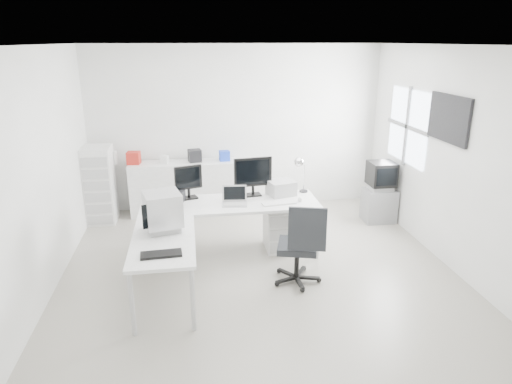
{
  "coord_description": "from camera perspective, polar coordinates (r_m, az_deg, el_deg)",
  "views": [
    {
      "loc": [
        -0.81,
        -5.28,
        2.85
      ],
      "look_at": [
        0.0,
        0.2,
        1.0
      ],
      "focal_mm": 32.0,
      "sensor_mm": 36.0,
      "label": 1
    }
  ],
  "objects": [
    {
      "name": "floor",
      "position": [
        6.05,
        0.28,
        -9.62
      ],
      "size": [
        5.0,
        5.0,
        0.01
      ],
      "primitive_type": "cube",
      "color": "beige",
      "rests_on": "ground"
    },
    {
      "name": "ceiling",
      "position": [
        5.34,
        0.33,
        17.94
      ],
      "size": [
        5.0,
        5.0,
        0.01
      ],
      "primitive_type": "cube",
      "color": "white",
      "rests_on": "back_wall"
    },
    {
      "name": "back_wall",
      "position": [
        7.95,
        -2.46,
        7.95
      ],
      "size": [
        5.0,
        0.02,
        2.8
      ],
      "primitive_type": "cube",
      "color": "white",
      "rests_on": "floor"
    },
    {
      "name": "left_wall",
      "position": [
        5.73,
        -25.27,
        2.01
      ],
      "size": [
        0.02,
        5.0,
        2.8
      ],
      "primitive_type": "cube",
      "color": "white",
      "rests_on": "floor"
    },
    {
      "name": "right_wall",
      "position": [
        6.4,
        23.08,
        3.88
      ],
      "size": [
        0.02,
        5.0,
        2.8
      ],
      "primitive_type": "cube",
      "color": "white",
      "rests_on": "floor"
    },
    {
      "name": "window",
      "position": [
        7.37,
        18.4,
        7.78
      ],
      "size": [
        0.02,
        1.2,
        1.1
      ],
      "primitive_type": null,
      "color": "white",
      "rests_on": "right_wall"
    },
    {
      "name": "wall_picture",
      "position": [
        6.37,
        22.95,
        8.46
      ],
      "size": [
        0.04,
        0.9,
        0.6
      ],
      "primitive_type": null,
      "color": "black",
      "rests_on": "right_wall"
    },
    {
      "name": "main_desk",
      "position": [
        6.35,
        -3.19,
        -4.5
      ],
      "size": [
        2.4,
        0.8,
        0.75
      ],
      "primitive_type": null,
      "color": "silver",
      "rests_on": "floor"
    },
    {
      "name": "side_desk",
      "position": [
        5.35,
        -11.28,
        -9.5
      ],
      "size": [
        0.7,
        1.4,
        0.75
      ],
      "primitive_type": null,
      "color": "silver",
      "rests_on": "floor"
    },
    {
      "name": "drawer_pedestal",
      "position": [
        6.52,
        2.94,
        -4.58
      ],
      "size": [
        0.4,
        0.5,
        0.6
      ],
      "primitive_type": "cube",
      "color": "silver",
      "rests_on": "floor"
    },
    {
      "name": "inkjet_printer",
      "position": [
        6.27,
        -11.1,
        -0.72
      ],
      "size": [
        0.51,
        0.45,
        0.15
      ],
      "primitive_type": "cube",
      "rotation": [
        0.0,
        0.0,
        -0.31
      ],
      "color": "black",
      "rests_on": "main_desk"
    },
    {
      "name": "lcd_monitor_small",
      "position": [
        6.35,
        -8.44,
        1.26
      ],
      "size": [
        0.43,
        0.33,
        0.48
      ],
      "primitive_type": null,
      "rotation": [
        0.0,
        0.0,
        0.32
      ],
      "color": "black",
      "rests_on": "main_desk"
    },
    {
      "name": "lcd_monitor_large",
      "position": [
        6.4,
        -0.38,
        1.97
      ],
      "size": [
        0.56,
        0.28,
        0.56
      ],
      "primitive_type": null,
      "rotation": [
        0.0,
        0.0,
        0.12
      ],
      "color": "black",
      "rests_on": "main_desk"
    },
    {
      "name": "laptop",
      "position": [
        6.09,
        -2.71,
        -0.64
      ],
      "size": [
        0.36,
        0.37,
        0.22
      ],
      "primitive_type": null,
      "rotation": [
        0.0,
        0.0,
        -0.1
      ],
      "color": "#B7B7BA",
      "rests_on": "main_desk"
    },
    {
      "name": "white_keyboard",
      "position": [
        6.16,
        2.91,
        -1.39
      ],
      "size": [
        0.48,
        0.21,
        0.02
      ],
      "primitive_type": "cube",
      "rotation": [
        0.0,
        0.0,
        0.15
      ],
      "color": "silver",
      "rests_on": "main_desk"
    },
    {
      "name": "white_mouse",
      "position": [
        6.26,
        5.52,
        -0.9
      ],
      "size": [
        0.07,
        0.07,
        0.07
      ],
      "primitive_type": "sphere",
      "color": "silver",
      "rests_on": "main_desk"
    },
    {
      "name": "laser_printer",
      "position": [
        6.49,
        3.16,
        0.52
      ],
      "size": [
        0.43,
        0.39,
        0.21
      ],
      "primitive_type": "cube",
      "rotation": [
        0.0,
        0.0,
        0.28
      ],
      "color": "#A8A8A8",
      "rests_on": "main_desk"
    },
    {
      "name": "desk_lamp",
      "position": [
        6.59,
        6.03,
        2.24
      ],
      "size": [
        0.21,
        0.21,
        0.54
      ],
      "primitive_type": null,
      "rotation": [
        0.0,
        0.0,
        -0.19
      ],
      "color": "silver",
      "rests_on": "main_desk"
    },
    {
      "name": "crt_monitor",
      "position": [
        5.32,
        -11.59,
        -2.32
      ],
      "size": [
        0.51,
        0.51,
        0.49
      ],
      "primitive_type": null,
      "rotation": [
        0.0,
        0.0,
        0.23
      ],
      "color": "#B7B7BA",
      "rests_on": "side_desk"
    },
    {
      "name": "black_keyboard",
      "position": [
        4.81,
        -11.76,
        -7.62
      ],
      "size": [
        0.43,
        0.2,
        0.03
      ],
      "primitive_type": "cube",
      "rotation": [
        0.0,
        0.0,
        0.07
      ],
      "color": "black",
      "rests_on": "side_desk"
    },
    {
      "name": "office_chair",
      "position": [
        5.57,
        5.19,
        -6.29
      ],
      "size": [
        0.74,
        0.74,
        1.05
      ],
      "primitive_type": null,
      "rotation": [
        0.0,
        0.0,
        -0.27
      ],
      "color": "#242629",
      "rests_on": "floor"
    },
    {
      "name": "tv_cabinet",
      "position": [
        7.77,
        15.09,
        -1.59
      ],
      "size": [
        0.5,
        0.41,
        0.54
      ],
      "primitive_type": "cube",
      "color": "gray",
      "rests_on": "floor"
    },
    {
      "name": "crt_tv",
      "position": [
        7.62,
        15.4,
        1.91
      ],
      "size": [
        0.5,
        0.48,
        0.45
      ],
      "primitive_type": null,
      "color": "black",
      "rests_on": "tv_cabinet"
    },
    {
      "name": "sideboard",
      "position": [
        7.89,
        -8.95,
        0.54
      ],
      "size": [
        1.8,
        0.45,
        0.9
      ],
      "primitive_type": "cube",
      "color": "silver",
      "rests_on": "floor"
    },
    {
      "name": "clutter_box_a",
      "position": [
        7.8,
        -15.05,
        4.14
      ],
      "size": [
        0.23,
        0.21,
        0.2
      ],
      "primitive_type": "cube",
      "rotation": [
        0.0,
        0.0,
        -0.13
      ],
      "color": "#AE2118",
      "rests_on": "sideboard"
    },
    {
      "name": "clutter_box_b",
      "position": [
        7.76,
        -11.35,
        4.05
      ],
      "size": [
        0.15,
        0.14,
        0.13
      ],
      "primitive_type": "cube",
      "rotation": [
        0.0,
        0.0,
        -0.35
      ],
      "color": "silver",
      "rests_on": "sideboard"
    },
    {
      "name": "clutter_box_c",
      "position": [
        7.74,
        -7.67,
        4.52
      ],
      "size": [
        0.24,
        0.22,
        0.21
      ],
      "primitive_type": "cube",
      "rotation": [
        0.0,
        0.0,
        0.18
      ],
      "color": "black",
      "rests_on": "sideboard"
    },
    {
      "name": "clutter_box_d",
      "position": [
        7.77,
        -3.96,
        4.54
      ],
      "size": [
        0.18,
        0.16,
        0.17
      ],
      "primitive_type": "cube",
      "rotation": [
        0.0,
        0.0,
        0.1
      ],
      "color": "#1B3DC1",
      "rests_on": "sideboard"
    },
    {
      "name": "clutter_bottle",
      "position": [
        7.87,
        -17.19,
        4.14
      ],
      "size": [
        0.07,
        0.07,
        0.22
      ],
      "primitive_type": "cylinder",
      "color": "silver",
      "rests_on": "sideboard"
    },
    {
      "name": "filing_cabinet",
      "position": [
        7.79,
        -18.92,
        0.86
      ],
      "size": [
        0.44,
        0.52,
        1.25
      ],
      "primitive_type": "cube",
      "color": "silver",
      "rests_on": "floor"
    }
  ]
}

